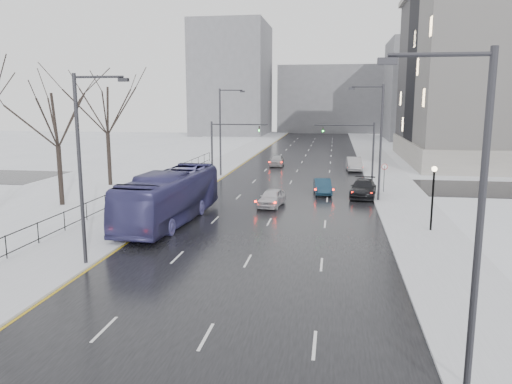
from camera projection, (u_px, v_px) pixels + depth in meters
The scene contains 25 objects.
road at pixel (298, 169), 64.12m from camera, with size 16.00×150.00×0.04m, color black.
cross_road at pixel (290, 184), 52.46m from camera, with size 130.00×10.00×0.04m, color black.
sidewalk_left at pixel (219, 167), 65.71m from camera, with size 5.00×150.00×0.16m, color silver.
sidewalk_right at pixel (382, 170), 62.50m from camera, with size 5.00×150.00×0.16m, color silver.
park_strip at pixel (150, 165), 67.17m from camera, with size 14.00×150.00×0.12m, color white.
tree_park_d at pixel (62, 206), 41.58m from camera, with size 8.75×8.75×12.50m, color black, non-canonical shape.
tree_park_e at pixel (111, 186), 51.36m from camera, with size 9.45×9.45×13.50m, color black, non-canonical shape.
iron_fence at pixel (93, 207), 36.80m from camera, with size 0.06×70.00×1.30m.
streetlight_r_near at pixel (471, 216), 13.27m from camera, with size 2.95×0.25×10.00m.
streetlight_r_mid at pixel (378, 137), 42.42m from camera, with size 2.95×0.25×10.00m.
streetlight_l_near at pixel (84, 161), 25.49m from camera, with size 2.95×0.25×10.00m.
streetlight_l_far at pixel (222, 128), 56.58m from camera, with size 2.95×0.25×10.00m.
lamppost_r_mid at pixel (433, 189), 32.76m from camera, with size 0.36×0.36×4.28m.
mast_signal_right at pixel (363, 146), 50.60m from camera, with size 6.10×0.33×6.50m.
mast_signal_left at pixel (222, 144), 52.84m from camera, with size 6.10×0.33×6.50m.
no_uturn_sign at pixel (384, 169), 46.75m from camera, with size 0.60×0.06×2.70m.
bldg_far_right at pixel (442, 90), 111.28m from camera, with size 24.00×20.00×22.00m, color slate.
bldg_far_left at pixel (232, 80), 128.12m from camera, with size 18.00×22.00×28.00m, color slate.
bldg_far_center at pixel (334, 99), 139.61m from camera, with size 30.00×18.00×18.00m, color slate.
bus at pixel (170, 197), 35.58m from camera, with size 3.12×13.31×3.71m, color #3D3B73.
sedan_center_near at pixel (272, 198), 41.15m from camera, with size 1.70×4.23×1.44m, color silver.
sedan_right_near at pixel (322, 186), 46.71m from camera, with size 1.50×4.30×1.42m, color #163044.
sedan_right_far at pixel (363, 188), 45.19m from camera, with size 2.20×5.41×1.57m, color black.
sedan_center_far at pixel (277, 160), 66.74m from camera, with size 1.78×4.43×1.51m, color #A5A6A9.
sedan_right_distant at pixel (354, 164), 62.24m from camera, with size 1.76×5.05×1.66m, color gray.
Camera 1 is at (4.51, -3.68, 8.64)m, focal length 35.00 mm.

